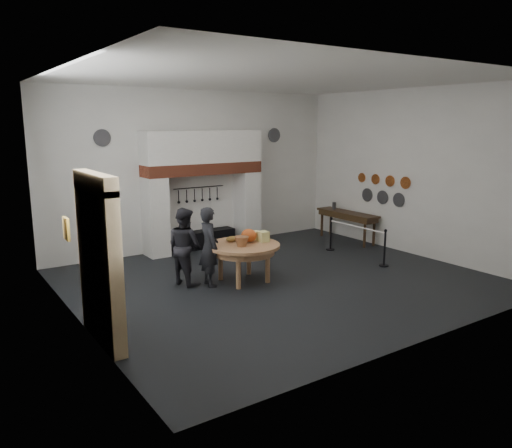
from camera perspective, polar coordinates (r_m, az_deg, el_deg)
floor at (r=11.62m, az=2.68°, el=-6.41°), size 9.00×8.00×0.02m
ceiling at (r=11.11m, az=2.91°, el=16.28°), size 9.00×8.00×0.02m
wall_back at (r=14.53m, az=-6.72°, el=6.17°), size 9.00×0.02×4.50m
wall_front at (r=8.32m, az=19.48°, el=1.74°), size 9.00×0.02×4.50m
wall_left at (r=9.21m, az=-20.30°, el=2.56°), size 0.02×8.00×4.50m
wall_right at (r=14.28m, az=17.50°, el=5.64°), size 0.02×8.00×4.50m
chimney_pier_left at (r=13.76m, az=-11.40°, el=0.79°), size 0.55×0.70×2.15m
chimney_pier_right at (r=15.11m, az=-1.03°, el=1.96°), size 0.55×0.70×2.15m
hearth_brick_band at (r=14.22m, az=-6.08°, el=6.32°), size 3.50×0.72×0.32m
chimney_hood at (r=14.18m, az=-6.13°, el=8.77°), size 3.50×0.70×0.90m
iron_range at (r=14.60m, az=-6.04°, el=-1.74°), size 1.90×0.45×0.50m
utensil_rail at (r=14.51m, az=-6.53°, el=4.19°), size 1.60×0.02×0.02m
door_recess at (r=8.48m, az=-18.00°, el=-4.93°), size 0.04×1.10×2.50m
door_jamb_near at (r=7.84m, az=-15.95°, el=-5.74°), size 0.22×0.30×2.60m
door_jamb_far at (r=9.14m, az=-18.71°, el=-3.48°), size 0.22×0.30×2.60m
door_lintel at (r=8.23m, az=-17.99°, el=4.55°), size 0.22×1.70×0.30m
wall_plaque at (r=10.10m, az=-20.87°, el=-0.50°), size 0.05×0.34×0.44m
work_table at (r=11.31m, az=-1.41°, el=-2.48°), size 1.72×1.72×0.07m
pumpkin at (r=11.46m, az=-0.84°, el=-1.32°), size 0.36×0.36×0.31m
cheese_block_big at (r=11.51m, az=0.82°, el=-1.45°), size 0.22×0.22×0.24m
cheese_block_small at (r=11.74m, az=-0.09°, el=-1.28°), size 0.18×0.18×0.20m
wicker_basket at (r=11.08m, az=-1.65°, el=-2.01°), size 0.33×0.33×0.22m
bread_loaf at (r=11.53m, az=-2.77°, el=-1.71°), size 0.31×0.18×0.13m
visitor_near at (r=11.07m, az=-5.39°, el=-2.59°), size 0.49×0.69×1.77m
visitor_far at (r=11.24m, az=-8.16°, el=-2.52°), size 0.86×0.99×1.74m
side_table at (r=15.53m, az=10.40°, el=1.26°), size 0.55×2.20×0.06m
pewter_jug at (r=15.93m, az=8.91°, el=2.07°), size 0.12×0.12×0.22m
copper_pan_a at (r=14.41m, az=16.71°, el=4.53°), size 0.03×0.34×0.34m
copper_pan_b at (r=14.76m, az=15.06°, el=4.77°), size 0.03×0.32×0.32m
copper_pan_c at (r=15.12m, az=13.49°, el=5.00°), size 0.03×0.30×0.30m
copper_pan_d at (r=15.50m, az=12.00°, el=5.21°), size 0.03×0.28×0.28m
pewter_plate_left at (r=14.60m, az=15.99°, el=2.67°), size 0.03×0.40×0.40m
pewter_plate_mid at (r=14.99m, az=14.25°, el=2.98°), size 0.03×0.40×0.40m
pewter_plate_right at (r=15.39m, az=12.59°, el=3.27°), size 0.03×0.40×0.40m
pewter_plate_back_left at (r=13.42m, az=-17.17°, el=9.39°), size 0.44×0.03×0.44m
pewter_plate_back_right at (r=15.86m, az=2.09°, el=10.11°), size 0.44×0.03×0.44m
barrier_post_near at (r=13.01m, az=14.49°, el=-2.77°), size 0.05×0.05×0.90m
barrier_post_far at (r=14.38m, az=8.55°, el=-1.20°), size 0.05×0.05×0.90m
barrier_rope at (r=13.59m, az=11.43°, el=-0.30°), size 0.04×2.00×0.04m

